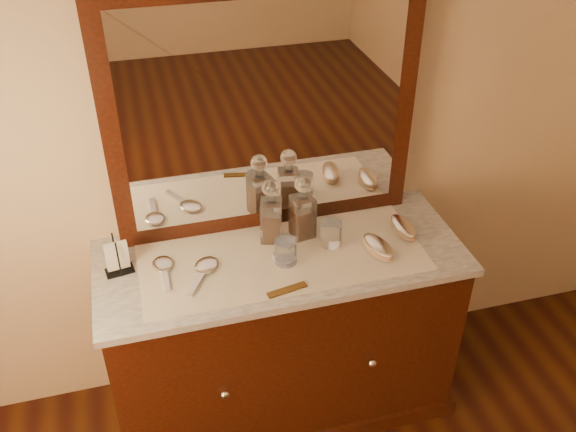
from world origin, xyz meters
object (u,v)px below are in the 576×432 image
at_px(comb, 287,290).
at_px(hand_mirror_outer, 163,267).
at_px(dresser_cabinet, 282,335).
at_px(hand_mirror_inner, 205,268).
at_px(mirror_frame, 264,111).
at_px(brush_near, 378,247).
at_px(decanter_left, 271,217).
at_px(napkin_rack, 117,258).
at_px(pin_dish, 282,255).
at_px(brush_far, 403,228).
at_px(decanter_right, 303,213).

xyz_separation_m(comb, hand_mirror_outer, (-0.42, 0.24, 0.00)).
height_order(dresser_cabinet, hand_mirror_inner, hand_mirror_inner).
bearing_deg(mirror_frame, brush_near, -42.22).
xyz_separation_m(comb, decanter_left, (0.02, 0.32, 0.10)).
bearing_deg(napkin_rack, hand_mirror_outer, -11.56).
distance_m(mirror_frame, comb, 0.67).
bearing_deg(pin_dish, brush_near, -11.31).
xyz_separation_m(comb, brush_near, (0.40, 0.13, 0.02)).
distance_m(dresser_cabinet, pin_dish, 0.45).
bearing_deg(brush_far, dresser_cabinet, -179.32).
distance_m(pin_dish, comb, 0.20).
bearing_deg(decanter_left, pin_dish, -84.64).
relative_size(pin_dish, decanter_left, 0.26).
distance_m(brush_far, hand_mirror_outer, 0.97).
xyz_separation_m(napkin_rack, decanter_left, (0.60, 0.04, 0.05)).
height_order(brush_near, hand_mirror_outer, brush_near).
distance_m(mirror_frame, decanter_right, 0.43).
distance_m(napkin_rack, brush_far, 1.13).
bearing_deg(comb, pin_dish, 69.85).
bearing_deg(dresser_cabinet, hand_mirror_inner, -175.83).
bearing_deg(dresser_cabinet, decanter_right, 40.80).
relative_size(decanter_left, brush_far, 1.59).
relative_size(mirror_frame, pin_dish, 16.56).
distance_m(pin_dish, hand_mirror_outer, 0.46).
distance_m(brush_far, hand_mirror_inner, 0.82).
xyz_separation_m(mirror_frame, hand_mirror_inner, (-0.30, -0.27, -0.49)).
bearing_deg(brush_near, dresser_cabinet, 166.37).
bearing_deg(mirror_frame, napkin_rack, -163.45).
xyz_separation_m(brush_far, hand_mirror_inner, (-0.82, -0.03, -0.01)).
relative_size(dresser_cabinet, brush_far, 8.01).
bearing_deg(decanter_right, dresser_cabinet, -139.20).
height_order(decanter_left, hand_mirror_inner, decanter_left).
bearing_deg(decanter_right, hand_mirror_inner, -163.87).
bearing_deg(decanter_left, brush_near, -27.16).
distance_m(dresser_cabinet, decanter_left, 0.56).
bearing_deg(hand_mirror_outer, decanter_left, 9.81).
xyz_separation_m(brush_near, brush_far, (0.15, 0.10, -0.00)).
distance_m(comb, decanter_right, 0.36).
bearing_deg(decanter_right, brush_near, -36.55).
bearing_deg(decanter_left, brush_far, -10.70).
relative_size(mirror_frame, decanter_left, 4.32).
bearing_deg(pin_dish, decanter_right, 44.76).
relative_size(napkin_rack, hand_mirror_outer, 0.75).
bearing_deg(decanter_right, mirror_frame, 128.09).
relative_size(decanter_right, hand_mirror_inner, 1.24).
distance_m(comb, brush_near, 0.42).
bearing_deg(napkin_rack, brush_near, -8.78).
xyz_separation_m(dresser_cabinet, pin_dish, (-0.00, -0.02, 0.45)).
bearing_deg(decanter_left, napkin_rack, -175.88).
xyz_separation_m(mirror_frame, napkin_rack, (-0.61, -0.18, -0.44)).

